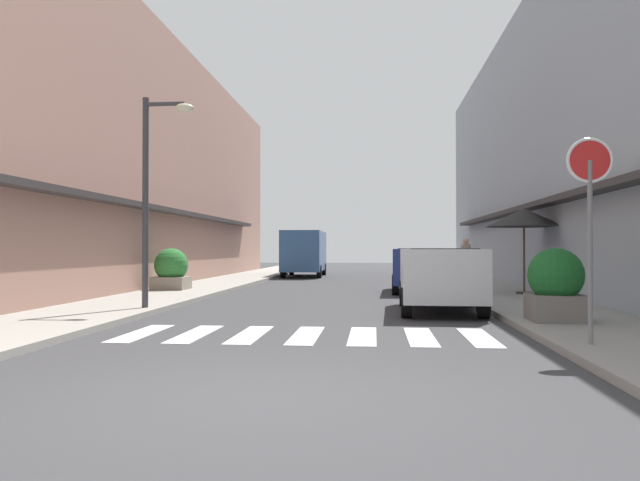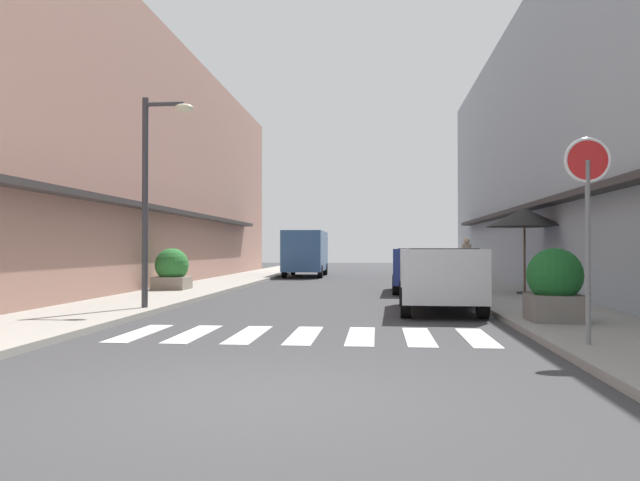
{
  "view_description": "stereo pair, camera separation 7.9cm",
  "coord_description": "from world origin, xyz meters",
  "px_view_note": "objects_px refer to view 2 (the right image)",
  "views": [
    {
      "loc": [
        1.15,
        -5.9,
        1.47
      ],
      "look_at": [
        -0.36,
        11.01,
        1.69
      ],
      "focal_mm": 34.44,
      "sensor_mm": 36.0,
      "label": 1
    },
    {
      "loc": [
        1.23,
        -5.89,
        1.47
      ],
      "look_at": [
        -0.36,
        11.01,
        1.69
      ],
      "focal_mm": 34.44,
      "sensor_mm": 36.0,
      "label": 2
    }
  ],
  "objects_px": {
    "parked_car_mid": "(420,265)",
    "round_street_sign": "(588,185)",
    "parked_car_near": "(439,272)",
    "street_lamp": "(154,177)",
    "pedestrian_walking_near": "(467,260)",
    "cafe_umbrella": "(524,218)",
    "delivery_van": "(306,250)",
    "planter_midblock": "(172,270)",
    "planter_corner": "(555,285)"
  },
  "relations": [
    {
      "from": "parked_car_near",
      "to": "cafe_umbrella",
      "type": "relative_size",
      "value": 1.58
    },
    {
      "from": "delivery_van",
      "to": "cafe_umbrella",
      "type": "distance_m",
      "value": 15.46
    },
    {
      "from": "pedestrian_walking_near",
      "to": "planter_corner",
      "type": "bearing_deg",
      "value": 16.87
    },
    {
      "from": "delivery_van",
      "to": "round_street_sign",
      "type": "xyz_separation_m",
      "value": [
        6.68,
        -22.87,
        0.95
      ]
    },
    {
      "from": "round_street_sign",
      "to": "pedestrian_walking_near",
      "type": "distance_m",
      "value": 13.74
    },
    {
      "from": "planter_corner",
      "to": "planter_midblock",
      "type": "xyz_separation_m",
      "value": [
        -10.03,
        7.93,
        -0.02
      ]
    },
    {
      "from": "parked_car_mid",
      "to": "street_lamp",
      "type": "bearing_deg",
      "value": -132.4
    },
    {
      "from": "parked_car_mid",
      "to": "delivery_van",
      "type": "xyz_separation_m",
      "value": [
        -5.15,
        11.11,
        0.48
      ]
    },
    {
      "from": "parked_car_near",
      "to": "round_street_sign",
      "type": "relative_size",
      "value": 1.38
    },
    {
      "from": "street_lamp",
      "to": "cafe_umbrella",
      "type": "distance_m",
      "value": 10.74
    },
    {
      "from": "delivery_van",
      "to": "planter_midblock",
      "type": "relative_size",
      "value": 4.01
    },
    {
      "from": "cafe_umbrella",
      "to": "pedestrian_walking_near",
      "type": "relative_size",
      "value": 1.47
    },
    {
      "from": "street_lamp",
      "to": "pedestrian_walking_near",
      "type": "height_order",
      "value": "street_lamp"
    },
    {
      "from": "street_lamp",
      "to": "delivery_van",
      "type": "bearing_deg",
      "value": 85.73
    },
    {
      "from": "parked_car_mid",
      "to": "planter_corner",
      "type": "height_order",
      "value": "planter_corner"
    },
    {
      "from": "cafe_umbrella",
      "to": "pedestrian_walking_near",
      "type": "distance_m",
      "value": 4.33
    },
    {
      "from": "round_street_sign",
      "to": "planter_midblock",
      "type": "distance_m",
      "value": 14.55
    },
    {
      "from": "street_lamp",
      "to": "parked_car_near",
      "type": "bearing_deg",
      "value": 6.69
    },
    {
      "from": "parked_car_mid",
      "to": "planter_midblock",
      "type": "relative_size",
      "value": 3.04
    },
    {
      "from": "parked_car_mid",
      "to": "pedestrian_walking_near",
      "type": "xyz_separation_m",
      "value": [
        1.8,
        1.92,
        0.11
      ]
    },
    {
      "from": "parked_car_near",
      "to": "cafe_umbrella",
      "type": "height_order",
      "value": "cafe_umbrella"
    },
    {
      "from": "cafe_umbrella",
      "to": "planter_corner",
      "type": "relative_size",
      "value": 1.87
    },
    {
      "from": "parked_car_near",
      "to": "cafe_umbrella",
      "type": "distance_m",
      "value": 5.42
    },
    {
      "from": "delivery_van",
      "to": "planter_corner",
      "type": "height_order",
      "value": "delivery_van"
    },
    {
      "from": "cafe_umbrella",
      "to": "planter_midblock",
      "type": "height_order",
      "value": "cafe_umbrella"
    },
    {
      "from": "parked_car_mid",
      "to": "street_lamp",
      "type": "height_order",
      "value": "street_lamp"
    },
    {
      "from": "round_street_sign",
      "to": "planter_corner",
      "type": "xyz_separation_m",
      "value": [
        0.33,
        2.8,
        -1.57
      ]
    },
    {
      "from": "parked_car_near",
      "to": "delivery_van",
      "type": "height_order",
      "value": "delivery_van"
    },
    {
      "from": "delivery_van",
      "to": "pedestrian_walking_near",
      "type": "bearing_deg",
      "value": -52.91
    },
    {
      "from": "delivery_van",
      "to": "pedestrian_walking_near",
      "type": "relative_size",
      "value": 3.15
    },
    {
      "from": "pedestrian_walking_near",
      "to": "planter_midblock",
      "type": "bearing_deg",
      "value": -56.91
    },
    {
      "from": "round_street_sign",
      "to": "street_lamp",
      "type": "bearing_deg",
      "value": 150.05
    },
    {
      "from": "parked_car_near",
      "to": "street_lamp",
      "type": "xyz_separation_m",
      "value": [
        -6.51,
        -0.76,
        2.17
      ]
    },
    {
      "from": "planter_corner",
      "to": "pedestrian_walking_near",
      "type": "xyz_separation_m",
      "value": [
        -0.05,
        10.88,
        0.24
      ]
    },
    {
      "from": "round_street_sign",
      "to": "planter_midblock",
      "type": "bearing_deg",
      "value": 132.14
    },
    {
      "from": "cafe_umbrella",
      "to": "pedestrian_walking_near",
      "type": "bearing_deg",
      "value": 105.82
    },
    {
      "from": "cafe_umbrella",
      "to": "street_lamp",
      "type": "bearing_deg",
      "value": -151.65
    },
    {
      "from": "cafe_umbrella",
      "to": "planter_corner",
      "type": "distance_m",
      "value": 7.18
    },
    {
      "from": "parked_car_near",
      "to": "delivery_van",
      "type": "distance_m",
      "value": 18.23
    },
    {
      "from": "planter_corner",
      "to": "planter_midblock",
      "type": "relative_size",
      "value": 1.0
    },
    {
      "from": "delivery_van",
      "to": "planter_midblock",
      "type": "height_order",
      "value": "delivery_van"
    },
    {
      "from": "parked_car_near",
      "to": "cafe_umbrella",
      "type": "bearing_deg",
      "value": 55.95
    },
    {
      "from": "planter_corner",
      "to": "pedestrian_walking_near",
      "type": "height_order",
      "value": "pedestrian_walking_near"
    },
    {
      "from": "parked_car_near",
      "to": "cafe_umbrella",
      "type": "xyz_separation_m",
      "value": [
        2.92,
        4.33,
        1.45
      ]
    },
    {
      "from": "delivery_van",
      "to": "parked_car_mid",
      "type": "bearing_deg",
      "value": -65.14
    },
    {
      "from": "planter_corner",
      "to": "round_street_sign",
      "type": "bearing_deg",
      "value": -96.68
    },
    {
      "from": "street_lamp",
      "to": "pedestrian_walking_near",
      "type": "xyz_separation_m",
      "value": [
        8.31,
        9.05,
        -2.06
      ]
    },
    {
      "from": "planter_midblock",
      "to": "pedestrian_walking_near",
      "type": "relative_size",
      "value": 0.78
    },
    {
      "from": "parked_car_mid",
      "to": "round_street_sign",
      "type": "relative_size",
      "value": 1.41
    },
    {
      "from": "street_lamp",
      "to": "planter_corner",
      "type": "height_order",
      "value": "street_lamp"
    }
  ]
}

